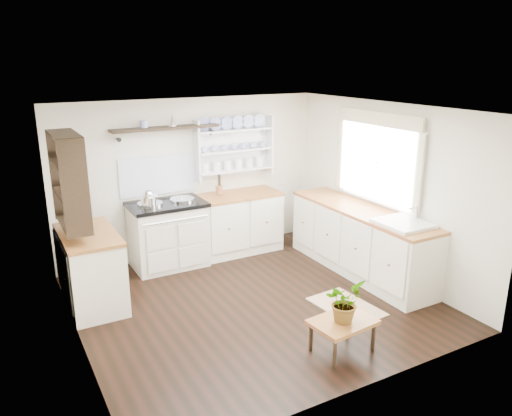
% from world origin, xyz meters
% --- Properties ---
extents(floor, '(4.00, 3.80, 0.01)m').
position_xyz_m(floor, '(0.00, 0.00, 0.00)').
color(floor, black).
rests_on(floor, ground).
extents(wall_back, '(4.00, 0.02, 2.30)m').
position_xyz_m(wall_back, '(0.00, 1.90, 1.15)').
color(wall_back, beige).
rests_on(wall_back, ground).
extents(wall_right, '(0.02, 3.80, 2.30)m').
position_xyz_m(wall_right, '(2.00, 0.00, 1.15)').
color(wall_right, beige).
rests_on(wall_right, ground).
extents(wall_left, '(0.02, 3.80, 2.30)m').
position_xyz_m(wall_left, '(-2.00, 0.00, 1.15)').
color(wall_left, beige).
rests_on(wall_left, ground).
extents(ceiling, '(4.00, 3.80, 0.01)m').
position_xyz_m(ceiling, '(0.00, 0.00, 2.30)').
color(ceiling, white).
rests_on(ceiling, wall_back).
extents(window, '(0.08, 1.55, 1.22)m').
position_xyz_m(window, '(1.95, 0.15, 1.56)').
color(window, white).
rests_on(window, wall_right).
extents(aga_cooker, '(1.04, 0.72, 0.96)m').
position_xyz_m(aga_cooker, '(-0.52, 1.57, 0.47)').
color(aga_cooker, beige).
rests_on(aga_cooker, floor).
extents(back_cabinets, '(1.27, 0.63, 0.90)m').
position_xyz_m(back_cabinets, '(0.60, 1.60, 0.46)').
color(back_cabinets, beige).
rests_on(back_cabinets, floor).
extents(right_cabinets, '(0.62, 2.43, 0.90)m').
position_xyz_m(right_cabinets, '(1.70, 0.10, 0.46)').
color(right_cabinets, beige).
rests_on(right_cabinets, floor).
extents(belfast_sink, '(0.55, 0.60, 0.45)m').
position_xyz_m(belfast_sink, '(1.70, -0.65, 0.80)').
color(belfast_sink, white).
rests_on(belfast_sink, right_cabinets).
extents(left_cabinets, '(0.62, 1.13, 0.90)m').
position_xyz_m(left_cabinets, '(-1.70, 0.90, 0.46)').
color(left_cabinets, beige).
rests_on(left_cabinets, floor).
extents(plate_rack, '(1.20, 0.22, 0.90)m').
position_xyz_m(plate_rack, '(0.65, 1.86, 1.56)').
color(plate_rack, white).
rests_on(plate_rack, wall_back).
extents(high_shelf, '(1.50, 0.29, 0.16)m').
position_xyz_m(high_shelf, '(-0.40, 1.78, 1.91)').
color(high_shelf, black).
rests_on(high_shelf, wall_back).
extents(left_shelving, '(0.28, 0.80, 1.05)m').
position_xyz_m(left_shelving, '(-1.84, 0.90, 1.55)').
color(left_shelving, black).
rests_on(left_shelving, wall_left).
extents(kettle, '(0.19, 0.19, 0.24)m').
position_xyz_m(kettle, '(-0.80, 1.45, 1.05)').
color(kettle, silver).
rests_on(kettle, aga_cooker).
extents(utensil_crock, '(0.11, 0.11, 0.13)m').
position_xyz_m(utensil_crock, '(0.34, 1.68, 0.97)').
color(utensil_crock, brown).
rests_on(utensil_crock, back_cabinets).
extents(center_table, '(0.67, 0.51, 0.34)m').
position_xyz_m(center_table, '(0.27, -1.34, 0.29)').
color(center_table, brown).
rests_on(center_table, floor).
extents(potted_plant, '(0.48, 0.45, 0.42)m').
position_xyz_m(potted_plant, '(0.27, -1.34, 0.55)').
color(potted_plant, '#3F7233').
rests_on(potted_plant, center_table).
extents(floor_rug, '(0.61, 0.89, 0.02)m').
position_xyz_m(floor_rug, '(0.89, -0.65, 0.01)').
color(floor_rug, '#987458').
rests_on(floor_rug, floor).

